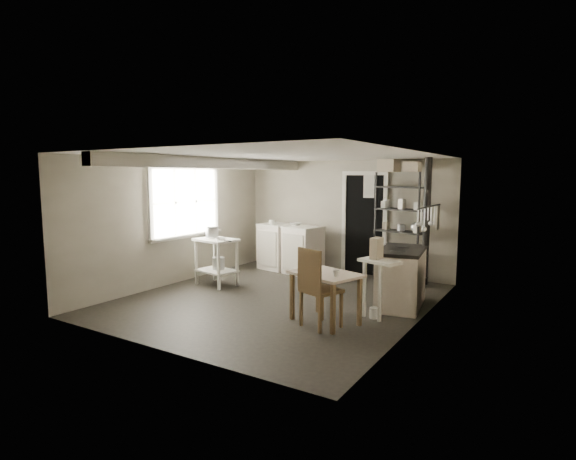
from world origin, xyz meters
The scene contains 31 objects.
floor centered at (0.00, 0.00, 0.00)m, with size 5.00×5.00×0.00m, color black.
ceiling centered at (0.00, 0.00, 2.30)m, with size 5.00×5.00×0.00m, color white.
wall_back centered at (0.00, 2.50, 1.15)m, with size 4.50×0.02×2.30m, color #A59E8D.
wall_front centered at (0.00, -2.50, 1.15)m, with size 4.50×0.02×2.30m, color #A59E8D.
wall_left centered at (-2.25, 0.00, 1.15)m, with size 0.02×5.00×2.30m, color #A59E8D.
wall_right centered at (2.25, 0.00, 1.15)m, with size 0.02×5.00×2.30m, color #A59E8D.
window centered at (-2.22, 0.20, 1.50)m, with size 0.12×1.76×1.28m, color silver, non-canonical shape.
doorway centered at (0.45, 2.47, 1.00)m, with size 0.96×0.10×2.08m, color silver, non-canonical shape.
ceiling_beam centered at (-1.20, 0.00, 2.20)m, with size 0.18×5.00×0.18m, color silver, non-canonical shape.
wallpaper_panel centered at (2.24, 0.00, 1.15)m, with size 0.01×5.00×2.30m, color #C0B49C, non-canonical shape.
utensil_rail centered at (2.19, 0.60, 1.55)m, with size 0.06×1.20×0.44m, color silver, non-canonical shape.
prep_table centered at (-1.48, 0.21, 0.40)m, with size 0.75×0.53×0.85m, color silver, non-canonical shape.
stockpot centered at (-1.64, 0.28, 0.94)m, with size 0.24×0.24×0.25m, color silver.
saucepan centered at (-1.30, 0.13, 0.85)m, with size 0.17×0.17×0.09m, color silver.
bucket centered at (-1.47, 0.26, 0.39)m, with size 0.22×0.22×0.24m, color silver.
base_cabinets centered at (-0.98, 1.96, 0.46)m, with size 1.47×0.63×0.97m, color silver, non-canonical shape.
mixing_bowl centered at (-0.85, 1.97, 0.96)m, with size 0.29×0.29×0.07m, color silver.
counter_cup centered at (-1.33, 1.81, 0.97)m, with size 0.13×0.13×0.10m, color silver.
shelf_rack centered at (1.29, 2.23, 0.95)m, with size 0.98×0.38×2.06m, color black, non-canonical shape.
shelf_jar centered at (0.93, 2.27, 1.37)m, with size 0.09×0.09×0.20m, color silver.
storage_box_a centered at (1.01, 2.26, 2.01)m, with size 0.34×0.30×0.24m, color beige.
storage_box_b centered at (1.46, 2.21, 1.99)m, with size 0.28×0.26×0.18m, color beige.
stove centered at (1.80, 0.67, 0.44)m, with size 0.63×1.13×0.89m, color silver, non-canonical shape.
stovepipe centered at (2.04, 1.12, 1.59)m, with size 0.12×0.12×1.49m, color black, non-canonical shape.
side_ledge centered at (1.77, -0.20, 0.43)m, with size 0.56×0.30×0.86m, color silver, non-canonical shape.
oats_box centered at (1.70, -0.14, 1.01)m, with size 0.12×0.19×0.29m, color beige.
work_table centered at (1.17, -0.63, 0.38)m, with size 0.91×0.64×0.69m, color beige, non-canonical shape.
table_cup centered at (1.40, -0.78, 0.80)m, with size 0.09×0.09×0.09m, color silver.
chair centered at (1.21, -0.82, 0.48)m, with size 0.44×0.46×1.06m, color brown, non-canonical shape.
flour_sack centered at (1.16, 2.03, 0.24)m, with size 0.39×0.33×0.46m, color beige.
floor_crock centered at (1.68, -0.11, 0.07)m, with size 0.12×0.12×0.15m, color silver.
Camera 1 is at (3.87, -5.94, 1.99)m, focal length 28.00 mm.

